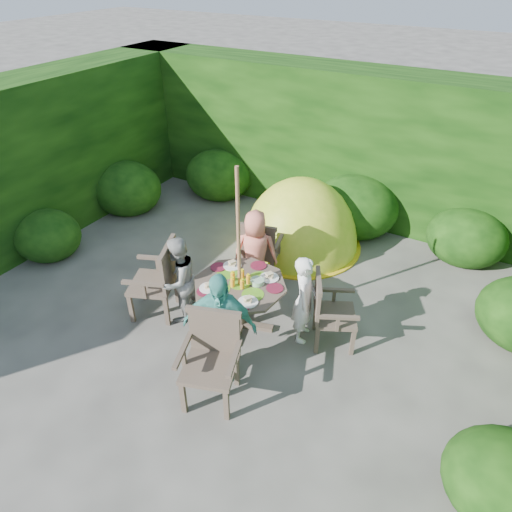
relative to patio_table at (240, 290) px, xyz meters
The scene contains 13 objects.
ground 0.65m from the patio_table, 128.79° to the right, with size 60.00×60.00×0.00m, color #46443F.
hedge_enclosure 1.30m from the patio_table, 100.24° to the left, with size 9.00×9.00×2.50m.
patio_table is the anchor object (origin of this frame).
parasol_pole 0.53m from the patio_table, 151.27° to the right, with size 0.04×0.04×2.20m, color brown.
garden_chair_right 1.10m from the patio_table, 15.13° to the left, with size 0.67×0.70×0.91m.
garden_chair_left 1.09m from the patio_table, 164.57° to the right, with size 0.73×0.77×1.02m.
garden_chair_back 1.10m from the patio_table, 106.33° to the left, with size 0.65×0.61×0.93m.
garden_chair_front 1.09m from the patio_table, 74.50° to the right, with size 0.73×0.69×0.99m.
child_right 0.80m from the patio_table, 15.86° to the left, with size 0.43×0.28×1.18m, color white.
child_left 0.80m from the patio_table, 164.01° to the right, with size 0.58×0.45×1.18m, color #999994.
child_back 0.80m from the patio_table, 106.21° to the left, with size 0.61×0.39×1.24m, color #EF7A62.
child_front 0.81m from the patio_table, 74.36° to the right, with size 0.81×0.34×1.38m, color teal.
dome_tent 2.23m from the patio_table, 94.85° to the left, with size 2.00×2.00×2.28m.
Camera 1 is at (2.56, -3.49, 4.04)m, focal length 32.00 mm.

